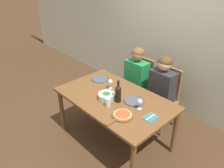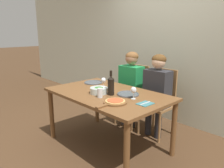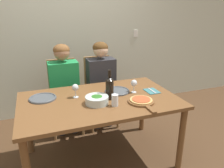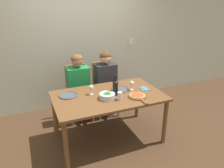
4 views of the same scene
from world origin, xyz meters
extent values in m
plane|color=#4C331E|center=(0.00, 0.00, 0.00)|extent=(40.00, 40.00, 0.00)
cube|color=beige|center=(0.00, 1.45, 1.35)|extent=(10.00, 0.05, 2.70)
cube|color=brown|center=(0.00, 0.00, 0.75)|extent=(1.64, 0.99, 0.04)
cylinder|color=brown|center=(-0.76, -0.44, 0.37)|extent=(0.07, 0.07, 0.74)
cylinder|color=brown|center=(0.76, -0.44, 0.37)|extent=(0.07, 0.07, 0.74)
cylinder|color=brown|center=(-0.76, 0.44, 0.37)|extent=(0.07, 0.07, 0.74)
cylinder|color=brown|center=(0.76, 0.44, 0.37)|extent=(0.07, 0.07, 0.74)
cube|color=#9E7042|center=(-0.26, 0.78, 0.46)|extent=(0.42, 0.42, 0.04)
cube|color=#9E7042|center=(-0.26, 0.97, 0.74)|extent=(0.38, 0.03, 0.53)
cylinder|color=#9E7042|center=(-0.45, 0.59, 0.22)|extent=(0.04, 0.04, 0.44)
cylinder|color=#9E7042|center=(-0.07, 0.59, 0.22)|extent=(0.04, 0.04, 0.44)
cylinder|color=#9E7042|center=(-0.45, 0.97, 0.22)|extent=(0.04, 0.04, 0.44)
cylinder|color=#9E7042|center=(-0.07, 0.97, 0.22)|extent=(0.04, 0.04, 0.44)
cube|color=#9E7042|center=(0.26, 0.78, 0.46)|extent=(0.42, 0.42, 0.04)
cube|color=#9E7042|center=(0.26, 0.97, 0.74)|extent=(0.38, 0.03, 0.53)
cylinder|color=#9E7042|center=(0.07, 0.59, 0.22)|extent=(0.04, 0.04, 0.44)
cylinder|color=#9E7042|center=(0.45, 0.59, 0.22)|extent=(0.04, 0.04, 0.44)
cylinder|color=#9E7042|center=(0.07, 0.97, 0.22)|extent=(0.04, 0.04, 0.44)
cylinder|color=#9E7042|center=(0.45, 0.97, 0.22)|extent=(0.04, 0.04, 0.44)
cylinder|color=#28282D|center=(-0.35, 0.70, 0.24)|extent=(0.10, 0.10, 0.48)
cylinder|color=#28282D|center=(-0.17, 0.70, 0.24)|extent=(0.10, 0.10, 0.48)
cube|color=#1E8C47|center=(-0.26, 0.76, 0.75)|extent=(0.38, 0.22, 0.54)
cylinder|color=#1E8C47|center=(-0.46, 0.51, 0.60)|extent=(0.07, 0.31, 0.14)
cylinder|color=#1E8C47|center=(-0.06, 0.51, 0.60)|extent=(0.07, 0.31, 0.14)
sphere|color=#9E7051|center=(-0.26, 0.76, 1.14)|extent=(0.20, 0.20, 0.20)
ellipsoid|color=brown|center=(-0.26, 0.77, 1.17)|extent=(0.21, 0.21, 0.15)
cylinder|color=#28282D|center=(0.17, 0.70, 0.24)|extent=(0.10, 0.10, 0.48)
cylinder|color=#28282D|center=(0.35, 0.70, 0.24)|extent=(0.10, 0.10, 0.48)
cube|color=#2D2D33|center=(0.26, 0.76, 0.75)|extent=(0.38, 0.22, 0.54)
cylinder|color=#2D2D33|center=(0.06, 0.51, 0.60)|extent=(0.07, 0.31, 0.14)
cylinder|color=#2D2D33|center=(0.46, 0.51, 0.60)|extent=(0.07, 0.31, 0.14)
sphere|color=#DBAD89|center=(0.26, 0.76, 1.14)|extent=(0.20, 0.20, 0.20)
ellipsoid|color=#563819|center=(0.26, 0.77, 1.17)|extent=(0.21, 0.21, 0.15)
cylinder|color=black|center=(0.10, -0.04, 0.88)|extent=(0.08, 0.08, 0.21)
cone|color=black|center=(0.10, -0.04, 1.00)|extent=(0.08, 0.08, 0.03)
cylinder|color=black|center=(0.10, -0.04, 1.05)|extent=(0.03, 0.03, 0.07)
cylinder|color=silver|center=(-0.06, -0.10, 0.81)|extent=(0.23, 0.23, 0.08)
ellipsoid|color=#2D6B23|center=(-0.06, -0.10, 0.81)|extent=(0.19, 0.19, 0.09)
cylinder|color=#4C5156|center=(-0.56, 0.21, 0.78)|extent=(0.28, 0.28, 0.01)
torus|color=#4C5156|center=(-0.56, 0.21, 0.78)|extent=(0.28, 0.28, 0.02)
cylinder|color=#4C5156|center=(0.25, 0.13, 0.78)|extent=(0.28, 0.28, 0.01)
torus|color=#4C5156|center=(0.25, 0.13, 0.78)|extent=(0.28, 0.28, 0.02)
cylinder|color=brown|center=(0.38, -0.22, 0.78)|extent=(0.27, 0.27, 0.02)
cube|color=brown|center=(0.38, -0.43, 0.78)|extent=(0.04, 0.14, 0.02)
cylinder|color=tan|center=(0.38, -0.22, 0.80)|extent=(0.23, 0.23, 0.01)
cylinder|color=#AD4C28|center=(0.38, -0.22, 0.80)|extent=(0.19, 0.19, 0.01)
cylinder|color=silver|center=(-0.22, 0.13, 0.77)|extent=(0.06, 0.06, 0.01)
cylinder|color=silver|center=(-0.22, 0.13, 0.82)|extent=(0.01, 0.01, 0.07)
ellipsoid|color=silver|center=(-0.22, 0.13, 0.88)|extent=(0.07, 0.07, 0.08)
ellipsoid|color=maroon|center=(-0.22, 0.13, 0.87)|extent=(0.06, 0.06, 0.03)
cylinder|color=silver|center=(0.42, 0.04, 0.77)|extent=(0.06, 0.06, 0.01)
cylinder|color=silver|center=(0.42, 0.04, 0.82)|extent=(0.01, 0.01, 0.07)
ellipsoid|color=silver|center=(0.42, 0.04, 0.88)|extent=(0.07, 0.07, 0.08)
ellipsoid|color=maroon|center=(0.42, 0.04, 0.87)|extent=(0.06, 0.06, 0.03)
cylinder|color=silver|center=(0.09, -0.21, 0.83)|extent=(0.07, 0.07, 0.12)
cube|color=#387075|center=(0.63, 0.00, 0.77)|extent=(0.14, 0.18, 0.01)
cube|color=silver|center=(0.63, 0.00, 0.78)|extent=(0.01, 0.17, 0.01)
camera|label=1|loc=(1.86, -1.79, 2.41)|focal=35.00mm
camera|label=2|loc=(2.06, -1.87, 1.57)|focal=35.00mm
camera|label=3|loc=(-0.60, -2.03, 1.69)|focal=35.00mm
camera|label=4|loc=(-1.11, -2.78, 2.15)|focal=35.00mm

